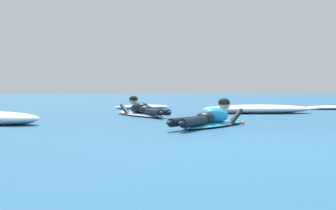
# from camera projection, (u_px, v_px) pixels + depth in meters

# --- Properties ---
(ground_plane) EXTENTS (120.00, 120.00, 0.00)m
(ground_plane) POSITION_uv_depth(u_px,v_px,m) (213.00, 110.00, 15.03)
(ground_plane) COLOR #235B84
(surfer_near) EXTENTS (1.64, 2.36, 0.55)m
(surfer_near) POSITION_uv_depth(u_px,v_px,m) (210.00, 119.00, 8.12)
(surfer_near) COLOR #2DB2D1
(surfer_near) RESTS_ON ground
(surfer_far) EXTENTS (1.57, 2.55, 0.54)m
(surfer_far) POSITION_uv_depth(u_px,v_px,m) (140.00, 111.00, 11.33)
(surfer_far) COLOR silver
(surfer_far) RESTS_ON ground
(whitewater_front) EXTENTS (1.85, 1.14, 0.12)m
(whitewater_front) POSITION_uv_depth(u_px,v_px,m) (328.00, 108.00, 15.23)
(whitewater_front) COLOR white
(whitewater_front) RESTS_ON ground
(whitewater_mid_right) EXTENTS (3.08, 1.27, 0.24)m
(whitewater_mid_right) POSITION_uv_depth(u_px,v_px,m) (255.00, 109.00, 12.61)
(whitewater_mid_right) COLOR white
(whitewater_mid_right) RESTS_ON ground
(whitewater_back) EXTENTS (2.04, 1.38, 0.14)m
(whitewater_back) POSITION_uv_depth(u_px,v_px,m) (141.00, 107.00, 15.48)
(whitewater_back) COLOR white
(whitewater_back) RESTS_ON ground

